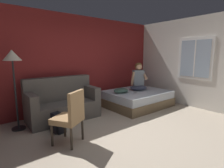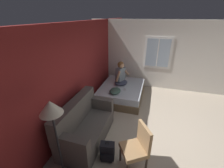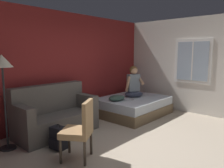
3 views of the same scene
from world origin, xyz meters
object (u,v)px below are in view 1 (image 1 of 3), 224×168
couch (62,103)px  cell_phone (135,93)px  backpack (58,123)px  side_chair (70,115)px  person_seated (138,79)px  throw_pillow (121,91)px  floor_lamp (13,63)px  bed (137,98)px

couch → cell_phone: 2.10m
backpack → cell_phone: (2.42, 0.13, 0.29)m
couch → side_chair: 1.38m
side_chair → backpack: 0.70m
side_chair → backpack: side_chair is taller
cell_phone → person_seated: bearing=-77.1°
side_chair → throw_pillow: bearing=25.8°
person_seated → throw_pillow: person_seated is taller
throw_pillow → cell_phone: (0.33, -0.26, -0.07)m
cell_phone → backpack: bearing=73.9°
side_chair → floor_lamp: 1.69m
couch → throw_pillow: couch is taller
couch → bed: bearing=-10.1°
bed → person_seated: bearing=29.8°
side_chair → person_seated: size_ratio=1.12×
couch → throw_pillow: 1.72m
bed → couch: couch is taller
couch → cell_phone: size_ratio=11.88×
side_chair → throw_pillow: size_ratio=2.04×
backpack → floor_lamp: floor_lamp is taller
side_chair → cell_phone: side_chair is taller
person_seated → throw_pillow: 0.76m
backpack → throw_pillow: size_ratio=0.95×
couch → backpack: couch is taller
throw_pillow → couch: bearing=169.6°
backpack → throw_pillow: (2.09, 0.39, 0.36)m
bed → person_seated: (0.13, 0.07, 0.60)m
person_seated → backpack: (-2.80, -0.37, -0.64)m
person_seated → cell_phone: size_ratio=6.08×
couch → backpack: size_ratio=3.73×
backpack → throw_pillow: bearing=10.6°
couch → person_seated: 2.46m
person_seated → cell_phone: 0.57m
side_chair → backpack: (-0.01, 0.61, -0.34)m
bed → floor_lamp: 3.53m
side_chair → floor_lamp: bearing=116.1°
couch → floor_lamp: bearing=-178.2°
bed → side_chair: side_chair is taller
throw_pillow → side_chair: bearing=-154.2°
throw_pillow → cell_phone: size_ratio=3.33×
backpack → person_seated: bearing=7.5°
person_seated → floor_lamp: bearing=175.0°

